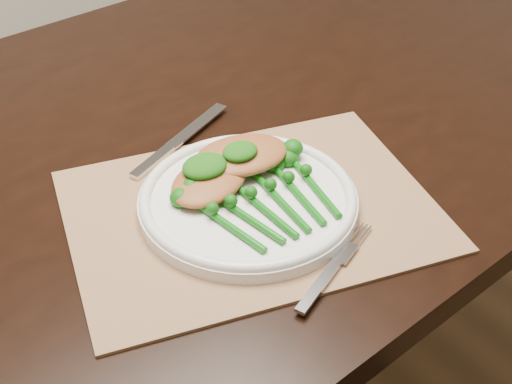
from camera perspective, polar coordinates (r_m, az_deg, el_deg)
dining_table at (r=1.26m, az=-5.83°, el=-9.97°), size 1.66×1.00×0.75m
placemat at (r=0.87m, az=-0.41°, el=-1.44°), size 0.51×0.43×0.00m
dinner_plate at (r=0.87m, az=-0.64°, el=-0.59°), size 0.27×0.27×0.02m
knife at (r=0.98m, az=-6.74°, el=3.69°), size 0.20×0.09×0.01m
fork at (r=0.80m, az=6.65°, el=-5.39°), size 0.16×0.08×0.01m
chicken_fillet_left at (r=0.87m, az=-3.75°, el=0.95°), size 0.14×0.12×0.02m
chicken_fillet_right at (r=0.90m, az=-1.19°, el=2.97°), size 0.14×0.11×0.02m
pesto_dollop_left at (r=0.87m, az=-4.12°, el=2.07°), size 0.06×0.05×0.02m
pesto_dollop_right at (r=0.89m, az=-1.28°, el=3.26°), size 0.05×0.04×0.02m
broccolini_bundle at (r=0.85m, az=1.13°, el=-0.88°), size 0.16×0.18×0.04m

